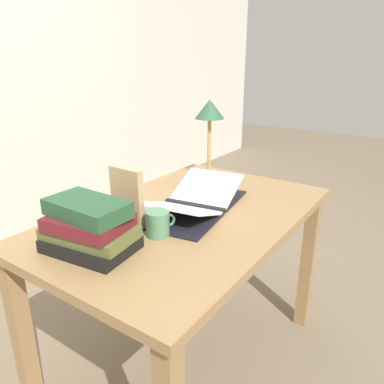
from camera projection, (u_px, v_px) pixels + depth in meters
name	position (u px, v px, depth m)	size (l,w,h in m)	color
ground_plane	(188.00, 360.00, 1.76)	(12.00, 12.00, 0.00)	#70604C
reading_desk	(188.00, 237.00, 1.54)	(1.24, 0.79, 0.75)	#937047
open_book	(195.00, 202.00, 1.54)	(0.58, 0.36, 0.10)	black
book_stack_tall	(89.00, 227.00, 1.19)	(0.23, 0.31, 0.17)	black
book_standing_upright	(127.00, 198.00, 1.35)	(0.03, 0.14, 0.22)	tan
reading_lamp	(210.00, 119.00, 1.80)	(0.14, 0.14, 0.40)	tan
coffee_mug	(158.00, 223.00, 1.30)	(0.11, 0.08, 0.09)	#4C7F5B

